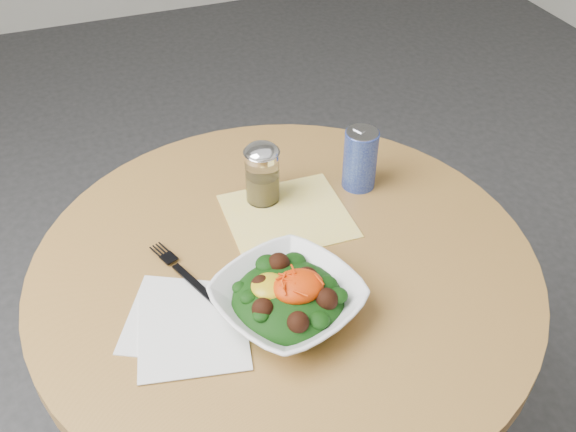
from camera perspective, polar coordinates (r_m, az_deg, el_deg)
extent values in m
cylinder|color=black|center=(1.44, -0.25, -15.26)|extent=(0.10, 0.10, 0.71)
cylinder|color=#A7733C|center=(1.15, -0.30, -4.63)|extent=(0.90, 0.90, 0.04)
cube|color=yellow|center=(1.23, -0.06, 0.02)|extent=(0.23, 0.21, 0.00)
cube|color=silver|center=(1.06, -9.50, -8.89)|extent=(0.23, 0.23, 0.00)
cube|color=silver|center=(1.03, -8.45, -10.24)|extent=(0.20, 0.20, 0.00)
imported|color=white|center=(1.04, -0.02, -7.49)|extent=(0.29, 0.29, 0.05)
ellipsoid|color=black|center=(1.04, -0.02, -7.55)|extent=(0.18, 0.18, 0.06)
ellipsoid|color=gold|center=(1.02, -1.70, -6.23)|extent=(0.06, 0.06, 0.02)
ellipsoid|color=red|center=(1.01, 0.91, -6.26)|extent=(0.08, 0.07, 0.04)
cube|color=black|center=(1.10, -8.25, -6.00)|extent=(0.06, 0.12, 0.00)
cube|color=black|center=(1.16, -10.92, -3.36)|extent=(0.05, 0.07, 0.00)
cylinder|color=silver|center=(1.24, -2.29, 3.41)|extent=(0.07, 0.07, 0.10)
cylinder|color=olive|center=(1.25, -2.27, 2.61)|extent=(0.06, 0.06, 0.06)
cylinder|color=white|center=(1.21, -2.36, 5.49)|extent=(0.07, 0.07, 0.01)
ellipsoid|color=white|center=(1.20, -2.37, 5.73)|extent=(0.07, 0.07, 0.03)
cylinder|color=navy|center=(1.28, 6.42, 5.02)|extent=(0.07, 0.07, 0.12)
cylinder|color=silver|center=(1.24, 6.64, 7.41)|extent=(0.06, 0.06, 0.00)
cube|color=silver|center=(1.25, 6.35, 7.66)|extent=(0.02, 0.02, 0.00)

